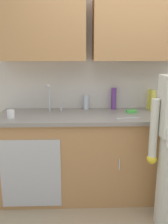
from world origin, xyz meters
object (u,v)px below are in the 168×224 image
object	(u,v)px
bottle_soap	(114,99)
bottle_water_short	(153,101)
bottle_dish_liquid	(86,102)
cup_by_sink	(11,114)
sponge	(131,111)
sink	(52,116)
bottle_cleaner_spray	(150,99)
knife_on_counter	(128,118)

from	to	relation	value
bottle_soap	bottle_water_short	world-z (taller)	bottle_soap
bottle_dish_liquid	bottle_soap	xyz separation A→B (m)	(0.32, -0.00, 0.04)
cup_by_sink	sponge	distance (m)	1.28
sink	bottle_water_short	bearing A→B (deg)	6.97
sink	sponge	distance (m)	0.87
bottle_cleaner_spray	cup_by_sink	size ratio (longest dim) A/B	2.85
sink	bottle_soap	bearing A→B (deg)	18.12
bottle_soap	cup_by_sink	size ratio (longest dim) A/B	3.06
cup_by_sink	knife_on_counter	bearing A→B (deg)	-2.23
bottle_soap	sponge	bearing A→B (deg)	-46.43
cup_by_sink	bottle_dish_liquid	bearing A→B (deg)	25.79
bottle_dish_liquid	bottle_water_short	distance (m)	0.76
sink	bottle_cleaner_spray	xyz separation A→B (m)	(1.12, 0.22, 0.13)
bottle_water_short	bottle_cleaner_spray	bearing A→B (deg)	99.06
sink	cup_by_sink	world-z (taller)	sink
sink	bottle_cleaner_spray	size ratio (longest dim) A/B	2.15
bottle_cleaner_spray	bottle_water_short	bearing A→B (deg)	-80.94
cup_by_sink	knife_on_counter	world-z (taller)	cup_by_sink
bottle_dish_liquid	bottle_soap	size ratio (longest dim) A/B	0.66
bottle_dish_liquid	cup_by_sink	distance (m)	0.86
bottle_cleaner_spray	bottle_dish_liquid	bearing A→B (deg)	179.25
sink	bottle_soap	world-z (taller)	sink
bottle_water_short	knife_on_counter	bearing A→B (deg)	-136.60
bottle_dish_liquid	bottle_soap	distance (m)	0.33
bottle_water_short	cup_by_sink	bearing A→B (deg)	-169.55
bottle_dish_liquid	sponge	xyz separation A→B (m)	(0.49, -0.18, -0.07)
bottle_cleaner_spray	knife_on_counter	distance (m)	0.54
bottle_cleaner_spray	sponge	world-z (taller)	bottle_cleaner_spray
bottle_dish_liquid	cup_by_sink	bearing A→B (deg)	-154.21
bottle_soap	sink	bearing A→B (deg)	-161.88
cup_by_sink	knife_on_counter	distance (m)	1.18
knife_on_counter	cup_by_sink	bearing A→B (deg)	-13.11
bottle_dish_liquid	knife_on_counter	size ratio (longest dim) A/B	0.69
sponge	bottle_soap	bearing A→B (deg)	133.57
bottle_dish_liquid	bottle_cleaner_spray	distance (m)	0.74
bottle_soap	bottle_water_short	bearing A→B (deg)	-11.75
bottle_water_short	cup_by_sink	xyz separation A→B (m)	(-1.53, -0.28, -0.07)
sink	cup_by_sink	bearing A→B (deg)	-160.16
bottle_soap	sponge	size ratio (longest dim) A/B	2.27
knife_on_counter	bottle_soap	bearing A→B (deg)	-89.22
cup_by_sink	bottle_soap	bearing A→B (deg)	18.75
bottle_water_short	sponge	xyz separation A→B (m)	(-0.26, -0.09, -0.10)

